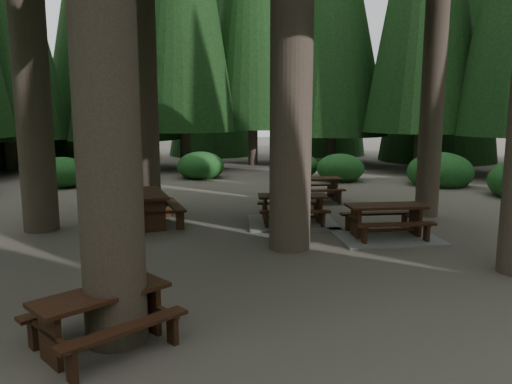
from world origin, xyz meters
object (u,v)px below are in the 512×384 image
object	(u,v)px
picnic_table_e	(102,310)
picnic_table_b	(148,203)
picnic_table_c	(292,214)
picnic_table_a	(386,227)
picnic_table_d	(313,186)

from	to	relation	value
picnic_table_e	picnic_table_b	bearing A→B (deg)	52.81
picnic_table_c	picnic_table_e	size ratio (longest dim) A/B	1.29
picnic_table_a	picnic_table_b	size ratio (longest dim) A/B	1.30
picnic_table_a	picnic_table_c	distance (m)	2.41
picnic_table_a	picnic_table_c	size ratio (longest dim) A/B	0.98
picnic_table_c	picnic_table_e	world-z (taller)	picnic_table_c
picnic_table_c	picnic_table_d	size ratio (longest dim) A/B	1.36
picnic_table_d	picnic_table_a	bearing A→B (deg)	-84.55
picnic_table_d	picnic_table_e	bearing A→B (deg)	-118.87
picnic_table_a	picnic_table_b	xyz separation A→B (m)	(-4.87, 2.92, 0.30)
picnic_table_b	picnic_table_d	distance (m)	5.50
picnic_table_c	picnic_table_a	bearing A→B (deg)	-37.07
picnic_table_b	picnic_table_c	distance (m)	3.58
picnic_table_a	picnic_table_b	distance (m)	5.69
picnic_table_c	picnic_table_d	xyz separation A→B (m)	(1.82, 2.70, 0.24)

